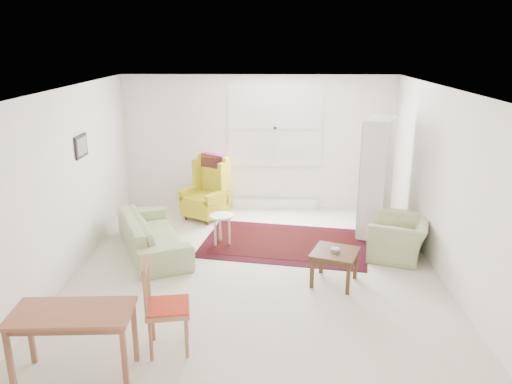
{
  "coord_description": "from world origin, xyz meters",
  "views": [
    {
      "loc": [
        0.15,
        -6.37,
        3.08
      ],
      "look_at": [
        0.0,
        0.3,
        1.05
      ],
      "focal_mm": 35.0,
      "sensor_mm": 36.0,
      "label": 1
    }
  ],
  "objects_px": {
    "sofa": "(152,227)",
    "wingback_chair": "(204,188)",
    "coffee_table": "(334,267)",
    "desk_chair": "(168,306)",
    "cabinet": "(377,178)",
    "armchair": "(399,234)",
    "stool": "(222,229)",
    "desk": "(75,344)"
  },
  "relations": [
    {
      "from": "sofa",
      "to": "wingback_chair",
      "type": "xyz_separation_m",
      "value": [
        0.61,
        1.47,
        0.18
      ]
    },
    {
      "from": "coffee_table",
      "to": "desk_chair",
      "type": "height_order",
      "value": "desk_chair"
    },
    {
      "from": "cabinet",
      "to": "coffee_table",
      "type": "bearing_deg",
      "value": -93.03
    },
    {
      "from": "wingback_chair",
      "to": "coffee_table",
      "type": "xyz_separation_m",
      "value": [
        2.01,
        -2.45,
        -0.34
      ]
    },
    {
      "from": "wingback_chair",
      "to": "armchair",
      "type": "bearing_deg",
      "value": 4.06
    },
    {
      "from": "cabinet",
      "to": "stool",
      "type": "bearing_deg",
      "value": -145.44
    },
    {
      "from": "sofa",
      "to": "cabinet",
      "type": "bearing_deg",
      "value": -101.25
    },
    {
      "from": "stool",
      "to": "sofa",
      "type": "bearing_deg",
      "value": -163.31
    },
    {
      "from": "armchair",
      "to": "cabinet",
      "type": "distance_m",
      "value": 1.1
    },
    {
      "from": "stool",
      "to": "desk",
      "type": "bearing_deg",
      "value": -108.34
    },
    {
      "from": "armchair",
      "to": "wingback_chair",
      "type": "xyz_separation_m",
      "value": [
        -3.06,
        1.57,
        0.21
      ]
    },
    {
      "from": "sofa",
      "to": "coffee_table",
      "type": "xyz_separation_m",
      "value": [
        2.61,
        -0.98,
        -0.16
      ]
    },
    {
      "from": "armchair",
      "to": "wingback_chair",
      "type": "height_order",
      "value": "wingback_chair"
    },
    {
      "from": "sofa",
      "to": "desk_chair",
      "type": "xyz_separation_m",
      "value": [
        0.72,
        -2.49,
        0.11
      ]
    },
    {
      "from": "sofa",
      "to": "coffee_table",
      "type": "height_order",
      "value": "sofa"
    },
    {
      "from": "stool",
      "to": "cabinet",
      "type": "distance_m",
      "value": 2.63
    },
    {
      "from": "wingback_chair",
      "to": "coffee_table",
      "type": "distance_m",
      "value": 3.19
    },
    {
      "from": "sofa",
      "to": "stool",
      "type": "distance_m",
      "value": 1.07
    },
    {
      "from": "armchair",
      "to": "desk",
      "type": "height_order",
      "value": "armchair"
    },
    {
      "from": "armchair",
      "to": "desk_chair",
      "type": "distance_m",
      "value": 3.8
    },
    {
      "from": "desk",
      "to": "coffee_table",
      "type": "bearing_deg",
      "value": 36.46
    },
    {
      "from": "desk",
      "to": "desk_chair",
      "type": "bearing_deg",
      "value": 30.8
    },
    {
      "from": "armchair",
      "to": "cabinet",
      "type": "bearing_deg",
      "value": -149.51
    },
    {
      "from": "armchair",
      "to": "stool",
      "type": "relative_size",
      "value": 1.87
    },
    {
      "from": "armchair",
      "to": "stool",
      "type": "distance_m",
      "value": 2.69
    },
    {
      "from": "stool",
      "to": "desk",
      "type": "height_order",
      "value": "desk"
    },
    {
      "from": "coffee_table",
      "to": "desk_chair",
      "type": "distance_m",
      "value": 2.44
    },
    {
      "from": "wingback_chair",
      "to": "desk",
      "type": "distance_m",
      "value": 4.49
    },
    {
      "from": "armchair",
      "to": "desk_chair",
      "type": "bearing_deg",
      "value": -31.48
    },
    {
      "from": "desk_chair",
      "to": "sofa",
      "type": "bearing_deg",
      "value": 6.82
    },
    {
      "from": "stool",
      "to": "desk_chair",
      "type": "distance_m",
      "value": 2.82
    },
    {
      "from": "sofa",
      "to": "desk",
      "type": "distance_m",
      "value": 2.97
    },
    {
      "from": "sofa",
      "to": "coffee_table",
      "type": "distance_m",
      "value": 2.8
    },
    {
      "from": "coffee_table",
      "to": "desk",
      "type": "relative_size",
      "value": 0.51
    },
    {
      "from": "wingback_chair",
      "to": "desk",
      "type": "height_order",
      "value": "wingback_chair"
    },
    {
      "from": "desk",
      "to": "armchair",
      "type": "bearing_deg",
      "value": 37.42
    },
    {
      "from": "sofa",
      "to": "coffee_table",
      "type": "relative_size",
      "value": 3.46
    },
    {
      "from": "wingback_chair",
      "to": "stool",
      "type": "xyz_separation_m",
      "value": [
        0.41,
        -1.17,
        -0.32
      ]
    },
    {
      "from": "cabinet",
      "to": "desk",
      "type": "xyz_separation_m",
      "value": [
        -3.56,
        -3.77,
        -0.61
      ]
    },
    {
      "from": "coffee_table",
      "to": "cabinet",
      "type": "xyz_separation_m",
      "value": [
        0.88,
        1.78,
        0.73
      ]
    },
    {
      "from": "coffee_table",
      "to": "sofa",
      "type": "bearing_deg",
      "value": 159.37
    },
    {
      "from": "sofa",
      "to": "cabinet",
      "type": "distance_m",
      "value": 3.63
    }
  ]
}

